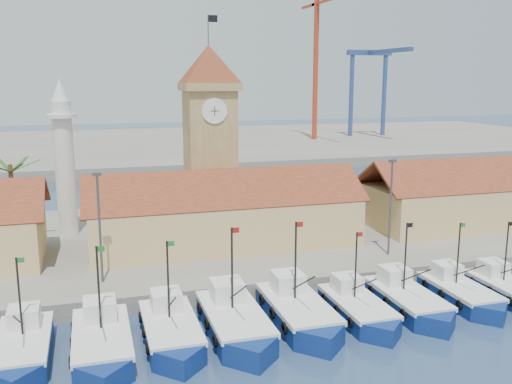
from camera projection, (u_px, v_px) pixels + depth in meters
name	position (u px, v px, depth m)	size (l,w,h in m)	color
ground	(291.00, 345.00, 38.73)	(400.00, 400.00, 0.00)	navy
quay	(215.00, 240.00, 61.16)	(140.00, 32.00, 1.50)	gray
terminal	(141.00, 146.00, 142.00)	(240.00, 80.00, 2.00)	gray
boat_1	(22.00, 351.00, 36.30)	(3.41, 9.34, 7.06)	navy
boat_2	(102.00, 345.00, 36.91)	(3.69, 10.10, 7.64)	navy
boat_3	(171.00, 333.00, 38.74)	(3.58, 9.81, 7.42)	navy
boat_4	(236.00, 325.00, 39.91)	(3.89, 10.65, 8.06)	navy
boat_5	(299.00, 314.00, 41.71)	(3.86, 10.57, 8.00)	navy
boat_6	(359.00, 311.00, 42.60)	(3.36, 9.20, 6.96)	navy
boat_7	(409.00, 303.00, 44.05)	(3.52, 9.64, 7.29)	navy
boat_8	(462.00, 295.00, 45.69)	(3.31, 9.05, 6.85)	navy
boat_9	(510.00, 292.00, 46.42)	(3.26, 8.92, 6.75)	navy
hall_center	(223.00, 219.00, 56.76)	(27.04, 10.13, 7.61)	tan
hall_right	(494.00, 200.00, 65.62)	(31.20, 10.13, 7.61)	tan
clock_tower	(210.00, 134.00, 60.83)	(5.80, 5.80, 22.70)	tan
minaret	(64.00, 157.00, 59.00)	(3.00, 3.00, 16.30)	silver
palm_tree	(13.00, 197.00, 56.42)	(5.60, 5.03, 8.39)	brown
lamp_posts	(250.00, 212.00, 48.88)	(80.70, 0.25, 9.03)	#3F3F44
crane_red_right	(319.00, 47.00, 143.18)	(1.00, 34.38, 42.08)	#B1361B
gantry	(375.00, 69.00, 152.26)	(13.00, 22.00, 23.20)	navy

